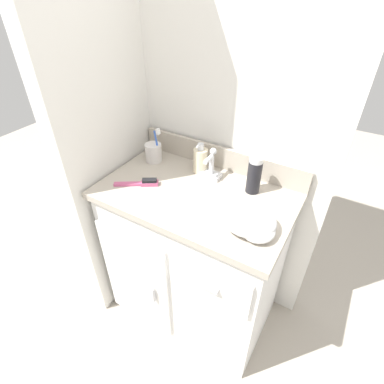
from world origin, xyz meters
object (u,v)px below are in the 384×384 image
toothbrush_cup (154,152)px  hand_towel (251,222)px  hairbrush (143,183)px  soap_dispenser (200,160)px  shaving_cream_can (254,175)px

toothbrush_cup → hand_towel: 0.61m
toothbrush_cup → hairbrush: toothbrush_cup is taller
toothbrush_cup → hand_towel: (0.58, -0.21, -0.01)m
soap_dispenser → toothbrush_cup: bearing=-172.6°
toothbrush_cup → shaving_cream_can: bearing=1.2°
toothbrush_cup → soap_dispenser: size_ratio=1.18×
shaving_cream_can → hand_towel: shaving_cream_can is taller
hand_towel → toothbrush_cup: bearing=160.2°
hairbrush → shaving_cream_can: bearing=-7.3°
soap_dispenser → shaving_cream_can: (0.26, -0.02, 0.02)m
soap_dispenser → hairbrush: 0.28m
shaving_cream_can → toothbrush_cup: bearing=-178.8°
soap_dispenser → hand_towel: (0.34, -0.24, -0.03)m
toothbrush_cup → hairbrush: bearing=-67.3°
hairbrush → hand_towel: (0.50, -0.02, 0.02)m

